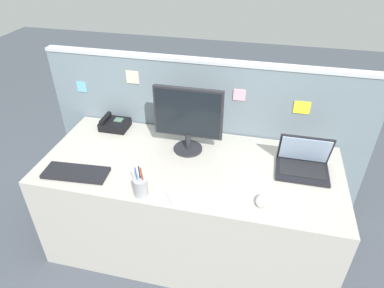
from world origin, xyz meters
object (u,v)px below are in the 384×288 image
(desktop_monitor, at_px, (188,117))
(laptop, at_px, (303,162))
(pen_cup, at_px, (141,187))
(cell_phone_silver_slab, at_px, (174,196))
(desk_phone, at_px, (114,124))
(keyboard_main, at_px, (76,173))
(computer_mouse_right_hand, at_px, (261,201))

(desktop_monitor, relative_size, laptop, 1.42)
(pen_cup, height_order, cell_phone_silver_slab, pen_cup)
(desktop_monitor, xyz_separation_m, laptop, (0.74, -0.06, -0.19))
(desktop_monitor, xyz_separation_m, desk_phone, (-0.60, 0.14, -0.21))
(desktop_monitor, bearing_deg, pen_cup, -106.94)
(laptop, relative_size, keyboard_main, 0.80)
(laptop, height_order, desk_phone, laptop)
(laptop, relative_size, pen_cup, 1.65)
(computer_mouse_right_hand, height_order, pen_cup, pen_cup)
(pen_cup, bearing_deg, desk_phone, 124.94)
(desktop_monitor, height_order, computer_mouse_right_hand, desktop_monitor)
(desk_phone, xyz_separation_m, keyboard_main, (-0.01, -0.56, -0.02))
(laptop, distance_m, desk_phone, 1.35)
(pen_cup, bearing_deg, laptop, 26.39)
(desktop_monitor, distance_m, keyboard_main, 0.77)
(computer_mouse_right_hand, distance_m, cell_phone_silver_slab, 0.48)
(keyboard_main, bearing_deg, laptop, 10.87)
(laptop, height_order, pen_cup, laptop)
(desktop_monitor, height_order, pen_cup, desktop_monitor)
(desk_phone, height_order, computer_mouse_right_hand, desk_phone)
(desk_phone, height_order, pen_cup, pen_cup)
(desktop_monitor, height_order, cell_phone_silver_slab, desktop_monitor)
(desk_phone, bearing_deg, pen_cup, -55.06)
(desk_phone, distance_m, pen_cup, 0.78)
(laptop, distance_m, computer_mouse_right_hand, 0.43)
(desktop_monitor, xyz_separation_m, pen_cup, (-0.15, -0.50, -0.19))
(keyboard_main, bearing_deg, computer_mouse_right_hand, -3.99)
(desk_phone, xyz_separation_m, cell_phone_silver_slab, (0.63, -0.62, -0.03))
(laptop, height_order, computer_mouse_right_hand, laptop)
(desk_phone, distance_m, cell_phone_silver_slab, 0.88)
(computer_mouse_right_hand, bearing_deg, desk_phone, 158.57)
(laptop, relative_size, desk_phone, 1.57)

